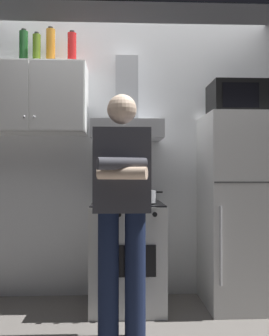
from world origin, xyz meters
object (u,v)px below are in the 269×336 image
at_px(range_hood, 127,117).
at_px(bottle_liquor_amber, 51,47).
at_px(person_standing, 122,204).
at_px(bottle_olive_oil, 37,49).
at_px(microwave, 238,100).
at_px(upper_cabinet, 34,99).
at_px(stove_oven, 127,255).
at_px(cooking_pot, 144,196).
at_px(bottle_soda_red, 72,49).
at_px(refrigerator, 239,210).
at_px(bottle_wine_green, 24,48).

relative_size(range_hood, bottle_liquor_amber, 2.23).
bearing_deg(person_standing, bottle_liquor_amber, 129.12).
height_order(bottle_olive_oil, bottle_liquor_amber, bottle_liquor_amber).
xyz_separation_m(microwave, person_standing, (-1.00, -0.62, -0.84)).
distance_m(upper_cabinet, bottle_olive_oil, 0.43).
bearing_deg(bottle_olive_oil, stove_oven, -8.69).
xyz_separation_m(cooking_pot, bottle_olive_oil, (-0.91, 0.24, 1.26)).
bearing_deg(bottle_soda_red, microwave, -3.97).
bearing_deg(bottle_liquor_amber, stove_oven, -12.87).
relative_size(refrigerator, person_standing, 0.98).
height_order(microwave, bottle_liquor_amber, bottle_liquor_amber).
bearing_deg(upper_cabinet, stove_oven, -8.90).
distance_m(refrigerator, microwave, 0.94).
height_order(person_standing, bottle_liquor_amber, bottle_liquor_amber).
height_order(range_hood, cooking_pot, range_hood).
bearing_deg(refrigerator, microwave, 90.90).
relative_size(stove_oven, bottle_olive_oil, 3.16).
distance_m(microwave, bottle_soda_red, 1.50).
bearing_deg(cooking_pot, microwave, 9.57).
distance_m(upper_cabinet, bottle_wine_green, 0.47).
relative_size(person_standing, cooking_pot, 5.41).
distance_m(bottle_soda_red, bottle_olive_oil, 0.30).
height_order(upper_cabinet, refrigerator, upper_cabinet).
xyz_separation_m(refrigerator, bottle_liquor_amber, (-1.62, 0.15, 1.41)).
distance_m(range_hood, bottle_soda_red, 0.76).
height_order(microwave, cooking_pot, microwave).
distance_m(upper_cabinet, person_standing, 1.35).
distance_m(stove_oven, bottle_soda_red, 1.82).
xyz_separation_m(stove_oven, bottle_olive_oil, (-0.78, 0.12, 1.75)).
height_order(upper_cabinet, person_standing, upper_cabinet).
bearing_deg(upper_cabinet, range_hood, 0.09).
height_order(range_hood, person_standing, range_hood).
distance_m(range_hood, refrigerator, 1.25).
height_order(stove_oven, cooking_pot, cooking_pot).
relative_size(microwave, bottle_soda_red, 1.64).
xyz_separation_m(microwave, cooking_pot, (-0.82, -0.14, -0.82)).
distance_m(refrigerator, bottle_soda_red, 1.99).
bearing_deg(microwave, refrigerator, -89.10).
xyz_separation_m(range_hood, bottle_wine_green, (-0.90, 0.04, 0.61)).
bearing_deg(person_standing, range_hood, 86.09).
relative_size(person_standing, bottle_olive_oil, 5.92).
distance_m(microwave, bottle_liquor_amber, 1.69).
distance_m(upper_cabinet, microwave, 1.75).
bearing_deg(microwave, bottle_olive_oil, 176.69).
relative_size(bottle_soda_red, bottle_liquor_amber, 0.87).
bearing_deg(person_standing, stove_oven, 85.28).
distance_m(stove_oven, refrigerator, 1.02).
distance_m(person_standing, cooking_pot, 0.52).
relative_size(stove_oven, bottle_wine_green, 2.73).
bearing_deg(upper_cabinet, bottle_liquor_amber, 11.39).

